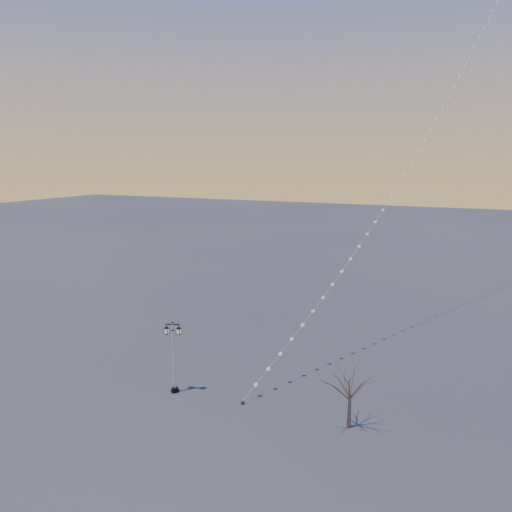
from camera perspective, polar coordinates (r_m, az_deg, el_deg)
The scene contains 4 objects.
ground at distance 32.41m, azimuth -5.12°, elevation -17.61°, with size 300.00×300.00×0.00m, color #454646.
street_lamp at distance 33.29m, azimuth -9.92°, elevation -11.53°, with size 1.25×0.72×5.09m.
bare_tree at distance 29.35m, azimuth 11.34°, elevation -15.07°, with size 2.36×2.36×3.92m.
kite_train at distance 47.34m, azimuth 18.07°, elevation 13.42°, with size 14.35×43.42×35.81m.
Camera 1 is at (14.26, -24.51, 15.70)m, focal length 33.09 mm.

